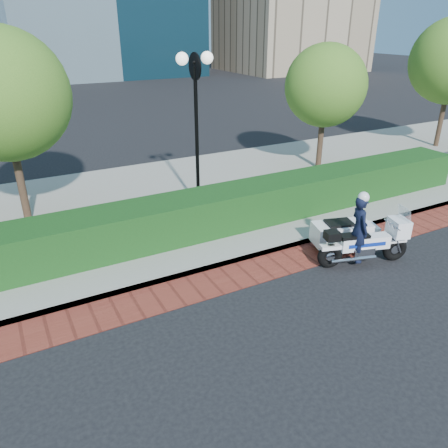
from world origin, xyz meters
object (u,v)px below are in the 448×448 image
police_motorcycle (354,234)px  tree_b (3,95)px  tree_c (326,86)px  lamppost (196,108)px

police_motorcycle → tree_b: bearing=155.6°
tree_b → tree_c: 10.01m
tree_b → tree_c: size_ratio=1.14×
lamppost → police_motorcycle: size_ratio=1.97×
lamppost → tree_b: size_ratio=0.86×
tree_b → lamppost: bearing=-16.1°
lamppost → tree_c: size_ratio=0.98×
police_motorcycle → tree_c: bearing=73.8°
tree_b → police_motorcycle: size_ratio=2.28×
tree_c → police_motorcycle: 7.03m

